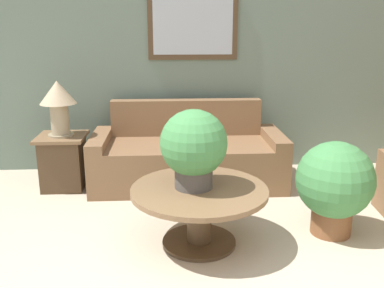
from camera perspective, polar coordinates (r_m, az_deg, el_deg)
name	(u,v)px	position (r m, az deg, el deg)	size (l,w,h in m)	color
wall_back	(189,61)	(5.17, -0.35, 10.98)	(7.33, 0.09, 2.60)	slate
couch_main	(188,157)	(4.78, -0.58, -1.80)	(2.09, 0.89, 0.89)	brown
coffee_table	(199,204)	(3.45, 0.97, -7.97)	(1.09, 1.09, 0.49)	#4C3823
side_table	(63,161)	(4.85, -16.77, -2.20)	(0.51, 0.51, 0.59)	#4C3823
table_lamp	(58,100)	(4.70, -17.42, 5.59)	(0.38, 0.38, 0.59)	tan
potted_plant_on_table	(194,146)	(3.31, 0.23, -0.32)	(0.53, 0.53, 0.63)	#4C4742
potted_plant_floor	(335,184)	(3.78, 18.48, -5.03)	(0.65, 0.65, 0.81)	brown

